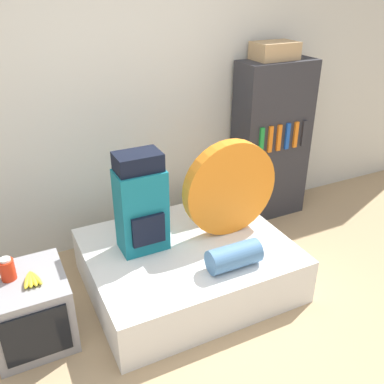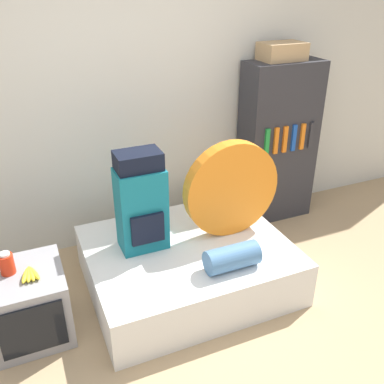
{
  "view_description": "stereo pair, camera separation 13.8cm",
  "coord_description": "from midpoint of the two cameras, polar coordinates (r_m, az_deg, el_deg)",
  "views": [
    {
      "loc": [
        -0.99,
        -1.63,
        2.23
      ],
      "look_at": [
        0.22,
        0.84,
        0.82
      ],
      "focal_mm": 40.0,
      "sensor_mm": 36.0,
      "label": 1
    },
    {
      "loc": [
        -0.87,
        -1.69,
        2.23
      ],
      "look_at": [
        0.22,
        0.84,
        0.82
      ],
      "focal_mm": 40.0,
      "sensor_mm": 36.0,
      "label": 2
    }
  ],
  "objects": [
    {
      "name": "ground_plane",
      "position": [
        2.93,
        4.17,
        -22.55
      ],
      "size": [
        16.0,
        16.0,
        0.0
      ],
      "primitive_type": "plane",
      "color": "tan"
    },
    {
      "name": "television",
      "position": [
        3.15,
        -19.66,
        -13.87
      ],
      "size": [
        0.5,
        0.56,
        0.49
      ],
      "color": "#939399",
      "rests_on": "ground_plane"
    },
    {
      "name": "canister",
      "position": [
        3.01,
        -22.28,
        -8.84
      ],
      "size": [
        0.09,
        0.09,
        0.16
      ],
      "color": "red",
      "rests_on": "television"
    },
    {
      "name": "backpack",
      "position": [
        3.13,
        -5.54,
        -1.49
      ],
      "size": [
        0.35,
        0.27,
        0.77
      ],
      "color": "#14707F",
      "rests_on": "bed"
    },
    {
      "name": "tent_bag",
      "position": [
        3.31,
        6.43,
        0.41
      ],
      "size": [
        0.77,
        0.11,
        0.77
      ],
      "color": "orange",
      "rests_on": "bed"
    },
    {
      "name": "bookshelf",
      "position": [
        4.23,
        12.28,
        6.35
      ],
      "size": [
        0.72,
        0.35,
        1.55
      ],
      "color": "#2D2D33",
      "rests_on": "ground_plane"
    },
    {
      "name": "sleeping_roll",
      "position": [
        3.05,
        6.68,
        -8.68
      ],
      "size": [
        0.39,
        0.18,
        0.18
      ],
      "color": "teal",
      "rests_on": "bed"
    },
    {
      "name": "bed",
      "position": [
        3.42,
        0.6,
        -9.64
      ],
      "size": [
        1.52,
        1.24,
        0.37
      ],
      "color": "white",
      "rests_on": "ground_plane"
    },
    {
      "name": "wall_back",
      "position": [
        3.67,
        -8.07,
        12.17
      ],
      "size": [
        8.0,
        0.05,
        2.6
      ],
      "color": "silver",
      "rests_on": "ground_plane"
    },
    {
      "name": "banana_bunch",
      "position": [
        2.96,
        -19.54,
        -10.28
      ],
      "size": [
        0.13,
        0.18,
        0.04
      ],
      "color": "yellow",
      "rests_on": "television"
    },
    {
      "name": "cardboard_box",
      "position": [
        4.02,
        12.94,
        17.81
      ],
      "size": [
        0.39,
        0.26,
        0.15
      ],
      "color": "tan",
      "rests_on": "bookshelf"
    }
  ]
}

